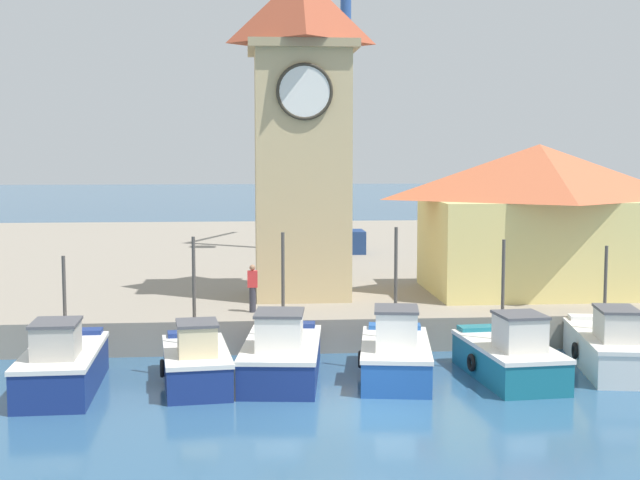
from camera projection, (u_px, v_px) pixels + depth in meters
ground_plane at (366, 413)px, 22.32m from camera, size 300.00×300.00×0.00m
quay_wharf at (301, 260)px, 48.63m from camera, size 120.00×40.00×1.11m
fishing_boat_far_left at (62, 365)px, 24.30m from camera, size 2.13×4.88×3.65m
fishing_boat_left_outer at (196, 362)px, 24.92m from camera, size 2.23×4.34×4.13m
fishing_boat_left_inner at (281, 354)px, 25.62m from camera, size 2.68×5.24×4.18m
fishing_boat_mid_left at (395, 354)px, 25.66m from camera, size 2.63×4.89×4.33m
fishing_boat_center at (510, 356)px, 25.56m from camera, size 2.37×4.66×3.98m
fishing_boat_mid_right at (609, 347)px, 26.68m from camera, size 2.57×5.27×3.67m
clock_tower at (301, 127)px, 32.78m from camera, size 3.91×3.91×13.51m
warehouse_right at (538, 217)px, 34.10m from camera, size 8.68×5.97×5.68m
port_crane_near at (346, 113)px, 46.82m from camera, size 2.70×9.42×18.77m
dock_worker_near_tower at (253, 287)px, 30.00m from camera, size 0.34×0.22×1.62m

